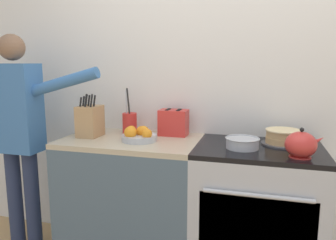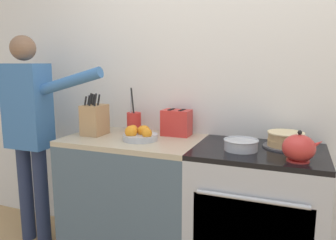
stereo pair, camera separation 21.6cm
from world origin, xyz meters
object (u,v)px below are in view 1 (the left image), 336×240
Objects in this scene: utensil_crock at (130,123)px; knife_block at (90,121)px; stove_range at (256,215)px; layer_cake at (283,138)px; toaster at (174,123)px; tea_kettle at (301,145)px; mixing_bowl at (242,143)px; person_baker at (19,125)px; fruit_bowl at (139,135)px.

knife_block is at bearing -144.75° from utensil_crock.
layer_cake is (0.15, 0.11, 0.51)m from stove_range.
stove_range is at bearing -17.43° from toaster.
toaster is (0.57, 0.20, -0.02)m from knife_block.
tea_kettle is 1.00× the size of mixing_bowl.
utensil_crock is (-0.84, 0.22, 0.05)m from mixing_bowl.
layer_cake is at bearing 34.02° from mixing_bowl.
utensil_crock is (-0.94, 0.16, 0.54)m from stove_range.
person_baker is (-1.95, 0.10, -0.01)m from tea_kettle.
toaster is 1.15m from person_baker.
fruit_bowl is 0.15× the size of person_baker.
mixing_bowl is at bearing 160.44° from tea_kettle.
layer_cake is 1.88m from person_baker.
utensil_crock is (0.24, 0.17, -0.03)m from knife_block.
stove_range is 2.97× the size of knife_block.
knife_block is (-1.40, 0.17, 0.04)m from tea_kettle.
mixing_bowl is (-0.10, -0.06, 0.49)m from stove_range.
knife_block is at bearing 173.73° from fruit_bowl.
fruit_bowl is at bearing 179.13° from mixing_bowl.
knife_block is 0.19× the size of person_baker.
fruit_bowl is 1.09× the size of toaster.
mixing_bowl is (-0.25, -0.17, -0.01)m from layer_cake.
layer_cake is 1.29× the size of mixing_bowl.
knife_block is (-1.32, -0.11, 0.07)m from layer_cake.
utensil_crock reaches higher than stove_range.
person_baker is (-1.87, -0.19, 0.02)m from layer_cake.
mixing_bowl reaches higher than stove_range.
utensil_crock is at bearing 27.83° from person_baker.
fruit_bowl is at bearing -127.26° from toaster.
utensil_crock is 1.43× the size of fruit_bowl.
stove_range is 3.38× the size of layer_cake.
person_baker reaches higher than layer_cake.
layer_cake reaches higher than stove_range.
knife_block is 1.41× the size of toaster.
person_baker reaches higher than fruit_bowl.
tea_kettle is (0.22, -0.17, 0.53)m from stove_range.
fruit_bowl is 0.94m from person_baker.
fruit_bowl is 0.30m from toaster.
layer_cake is at bearing 105.19° from tea_kettle.
person_baker is at bearing -179.31° from mixing_bowl.
person_baker is (-0.55, -0.07, -0.05)m from knife_block.
fruit_bowl is at bearing -176.60° from stove_range.
stove_range is at bearing 0.21° from knife_block.
layer_cake is 0.95m from fruit_bowl.
knife_block is at bearing -161.06° from toaster.
stove_range is 0.93m from fruit_bowl.
stove_range is at bearing 13.45° from person_baker.
layer_cake is 0.76m from toaster.
person_baker reaches higher than knife_block.
stove_range is 4.37× the size of tea_kettle.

